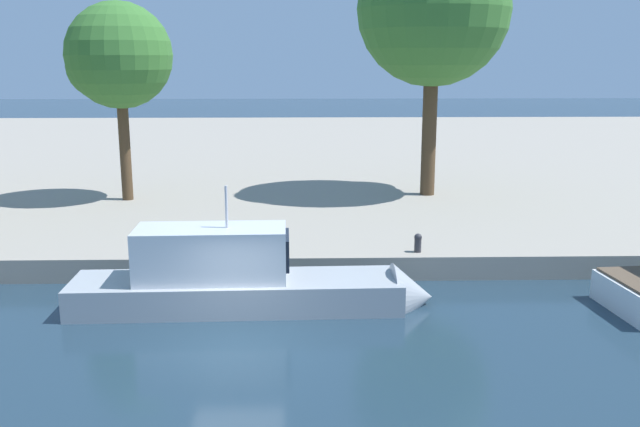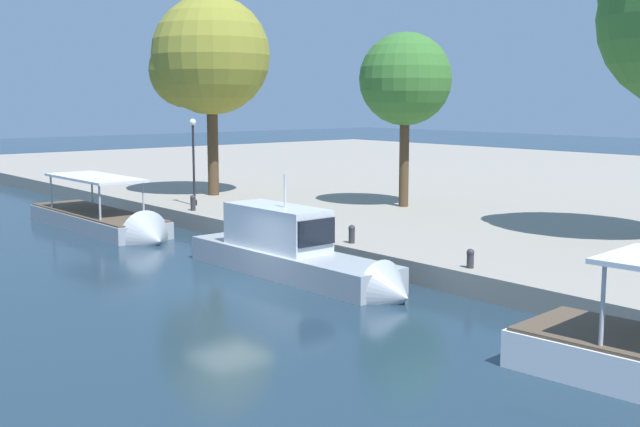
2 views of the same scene
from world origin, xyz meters
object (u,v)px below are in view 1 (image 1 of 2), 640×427
motor_yacht_1 (251,286)px  mooring_bollard_1 (418,242)px  tree_1 (118,56)px  tree_0 (432,8)px  mooring_bollard_2 (244,242)px

motor_yacht_1 → mooring_bollard_1: size_ratio=16.57×
mooring_bollard_1 → tree_1: 16.57m
motor_yacht_1 → tree_0: size_ratio=0.89×
motor_yacht_1 → mooring_bollard_2: 3.17m
mooring_bollard_1 → tree_1: size_ratio=0.07×
mooring_bollard_2 → tree_1: tree_1 is taller
motor_yacht_1 → mooring_bollard_2: (-0.46, 3.09, 0.54)m
mooring_bollard_1 → tree_0: 13.33m
mooring_bollard_1 → tree_0: size_ratio=0.05×
mooring_bollard_1 → tree_1: (-12.19, 9.32, 6.25)m
mooring_bollard_1 → mooring_bollard_2: bearing=179.7°
mooring_bollard_2 → tree_0: size_ratio=0.06×
motor_yacht_1 → tree_1: 15.61m
mooring_bollard_1 → tree_0: bearing=78.6°
mooring_bollard_1 → tree_0: (2.04, 10.15, 8.39)m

